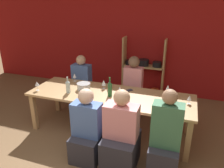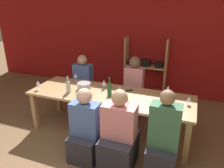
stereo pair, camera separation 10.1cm
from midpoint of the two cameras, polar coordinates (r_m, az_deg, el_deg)
The scene contains 21 objects.
wall_back_red at distance 5.51m, azimuth 5.84°, elevation 11.70°, with size 8.80×0.06×2.70m.
shelf_unit at distance 5.46m, azimuth 7.53°, elevation 3.11°, with size 1.02×0.30×1.41m.
dining_table at distance 3.78m, azimuth -1.27°, elevation -3.68°, with size 2.82×0.93×0.73m.
mixing_bowl at distance 3.97m, azimuth -8.14°, elevation -0.53°, with size 0.25×0.25×0.12m.
wine_bottle_green at distance 3.63m, azimuth -1.38°, elevation -1.26°, with size 0.07×0.07×0.34m.
wine_bottle_dark at distance 3.85m, azimuth -12.18°, elevation -0.61°, with size 0.08×0.08×0.29m.
wine_glass_red_a at distance 3.56m, azimuth 18.82°, elevation -3.53°, with size 0.07×0.07×0.14m.
wine_glass_empty_a at distance 3.85m, azimuth 13.66°, elevation -0.93°, with size 0.07×0.07×0.15m.
wine_glass_empty_b at distance 3.70m, azimuth 1.26°, elevation -1.29°, with size 0.07×0.07×0.15m.
wine_glass_empty_c at distance 3.91m, azimuth -1.48°, elevation 0.11°, with size 0.07×0.07×0.16m.
wine_glass_red_b at distance 4.10m, azimuth -19.68°, elevation 0.05°, with size 0.08×0.08×0.17m.
wine_glass_empty_d at distance 3.95m, azimuth -2.93°, elevation 0.32°, with size 0.08×0.08×0.16m.
wine_glass_red_c at distance 4.37m, azimuth -10.42°, elevation 2.13°, with size 0.07×0.07×0.16m.
wine_glass_white_a at distance 3.35m, azimuth 13.48°, elevation -3.90°, with size 0.08×0.08×0.18m.
wine_glass_empty_e at distance 3.29m, azimuth 3.40°, elevation -4.18°, with size 0.07×0.07×0.16m.
cell_phone at distance 3.90m, azimuth 3.60°, elevation -1.67°, with size 0.15×0.16×0.01m.
person_near_a at distance 3.06m, azimuth 12.68°, elevation -15.25°, with size 0.39×0.48×1.25m.
person_far_a at distance 4.90m, azimuth -8.34°, elevation -0.93°, with size 0.40×0.50×1.16m.
person_near_b at distance 3.32m, azimuth -7.26°, elevation -12.78°, with size 0.42×0.52×1.13m.
person_far_b at distance 4.47m, azimuth 4.81°, elevation -2.39°, with size 0.37×0.46×1.24m.
person_near_c at distance 3.13m, azimuth 1.42°, elevation -14.46°, with size 0.46×0.57×1.19m.
Camera 1 is at (1.22, -1.48, 2.26)m, focal length 35.00 mm.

